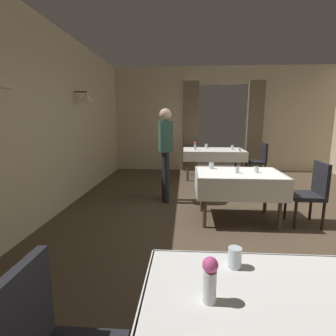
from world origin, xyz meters
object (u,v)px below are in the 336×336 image
(glass_mid_a, at_px, (256,170))
(glass_far_c, at_px, (232,148))
(glass_near_c, at_px, (235,258))
(glass_mid_b, at_px, (237,170))
(glass_mid_c, at_px, (211,166))
(glass_far_d, at_px, (206,146))
(dining_table_far, at_px, (213,153))
(chair_far_right, at_px, (259,159))
(glass_far_b, at_px, (239,150))
(person_waiter_by_doorway, at_px, (165,147))
(flower_vase_near, at_px, (210,278))
(chair_mid_right, at_px, (311,191))
(dining_table_mid, at_px, (238,179))
(flower_vase_far, at_px, (195,146))

(glass_mid_a, distance_m, glass_far_c, 2.87)
(glass_near_c, xyz_separation_m, glass_mid_b, (0.49, 2.53, -0.01))
(glass_mid_c, height_order, glass_far_d, glass_far_d)
(dining_table_far, xyz_separation_m, glass_far_d, (-0.17, 0.27, 0.14))
(glass_mid_c, xyz_separation_m, glass_far_c, (0.78, 2.60, 0.01))
(glass_mid_c, bearing_deg, glass_far_d, 87.27)
(chair_far_right, height_order, glass_far_b, chair_far_right)
(glass_far_b, height_order, person_waiter_by_doorway, person_waiter_by_doorway)
(glass_mid_b, height_order, glass_mid_c, glass_mid_c)
(flower_vase_near, distance_m, glass_near_c, 0.33)
(glass_far_b, bearing_deg, chair_mid_right, -78.95)
(glass_far_b, distance_m, person_waiter_by_doorway, 2.40)
(chair_mid_right, height_order, glass_far_b, chair_mid_right)
(glass_mid_a, bearing_deg, glass_mid_c, 156.91)
(dining_table_mid, bearing_deg, glass_near_c, -101.54)
(glass_far_b, bearing_deg, flower_vase_near, -102.43)
(chair_far_right, xyz_separation_m, glass_near_c, (-1.61, -5.47, 0.29))
(glass_mid_b, bearing_deg, glass_far_d, 93.65)
(glass_mid_c, xyz_separation_m, flower_vase_far, (-0.18, 2.48, 0.07))
(dining_table_far, height_order, glass_mid_b, glass_mid_b)
(chair_far_right, xyz_separation_m, glass_far_c, (-0.70, -0.02, 0.29))
(dining_table_far, relative_size, chair_far_right, 1.68)
(glass_far_c, bearing_deg, glass_near_c, -99.56)
(flower_vase_near, height_order, glass_far_d, flower_vase_near)
(glass_far_c, distance_m, person_waiter_by_doorway, 2.55)
(dining_table_mid, xyz_separation_m, glass_near_c, (-0.53, -2.60, 0.17))
(dining_table_far, relative_size, glass_far_b, 18.96)
(chair_far_right, bearing_deg, dining_table_mid, -110.64)
(flower_vase_near, xyz_separation_m, glass_mid_b, (0.65, 2.82, -0.07))
(dining_table_mid, relative_size, chair_mid_right, 1.37)
(chair_far_right, bearing_deg, glass_mid_b, -110.93)
(chair_far_right, relative_size, glass_mid_c, 9.62)
(chair_far_right, distance_m, glass_far_b, 0.72)
(glass_mid_b, bearing_deg, glass_far_c, 81.63)
(flower_vase_near, height_order, glass_mid_c, flower_vase_near)
(chair_mid_right, distance_m, glass_mid_b, 1.10)
(chair_far_right, bearing_deg, person_waiter_by_doorway, -137.97)
(glass_far_d, height_order, person_waiter_by_doorway, person_waiter_by_doorway)
(dining_table_mid, height_order, glass_far_b, glass_far_b)
(glass_mid_a, bearing_deg, dining_table_mid, 176.21)
(chair_mid_right, bearing_deg, chair_far_right, 88.86)
(flower_vase_far, height_order, person_waiter_by_doorway, person_waiter_by_doorway)
(glass_near_c, xyz_separation_m, glass_mid_a, (0.78, 2.58, -0.01))
(chair_far_right, relative_size, glass_near_c, 8.21)
(glass_far_c, relative_size, person_waiter_by_doorway, 0.07)
(dining_table_mid, height_order, dining_table_far, same)
(flower_vase_near, bearing_deg, chair_far_right, 72.88)
(chair_far_right, bearing_deg, glass_far_c, -178.23)
(glass_far_b, bearing_deg, glass_near_c, -101.40)
(chair_mid_right, height_order, glass_far_d, chair_mid_right)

